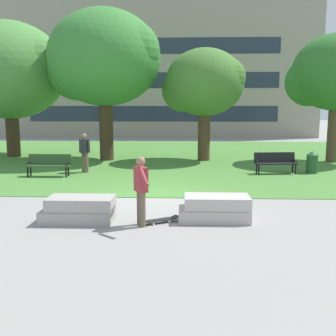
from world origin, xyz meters
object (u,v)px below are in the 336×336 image
concrete_block_left (215,209)px  skateboard (160,220)px  concrete_block_center (79,210)px  park_bench_near_left (275,161)px  trash_bin (312,162)px  park_bench_near_right (49,164)px  person_skateboarder (141,187)px  person_bystander_near_lawn (85,150)px

concrete_block_left → skateboard: size_ratio=1.83×
concrete_block_center → park_bench_near_left: (6.61, 7.38, 0.23)m
park_bench_near_left → trash_bin: size_ratio=1.93×
trash_bin → park_bench_near_right: bearing=-174.0°
concrete_block_center → park_bench_near_right: size_ratio=1.01×
person_skateboarder → person_bystander_near_lawn: 8.32m
park_bench_near_right → person_bystander_near_lawn: (1.26, 1.03, 0.44)m
skateboard → person_bystander_near_lawn: size_ratio=0.58×
concrete_block_left → skateboard: bearing=-167.7°
person_skateboarder → concrete_block_center: bearing=170.3°
concrete_block_left → person_bystander_near_lawn: person_bystander_near_lawn is taller
skateboard → trash_bin: trash_bin is taller
person_skateboarder → person_bystander_near_lawn: (-3.30, 7.64, 0.01)m
person_bystander_near_lawn → concrete_block_left: bearing=-54.1°
park_bench_near_left → person_bystander_near_lawn: (-8.30, -0.01, 0.44)m
person_bystander_near_lawn → concrete_block_center: bearing=-77.1°
skateboard → park_bench_near_left: size_ratio=0.53×
concrete_block_left → park_bench_near_right: 8.84m
person_skateboarder → person_bystander_near_lawn: person_bystander_near_lawn is taller
concrete_block_left → park_bench_near_right: (-6.41, 6.09, 0.23)m
concrete_block_center → skateboard: (2.05, -0.06, -0.22)m
concrete_block_left → person_bystander_near_lawn: (-5.15, 7.11, 0.68)m
person_skateboarder → park_bench_near_left: bearing=56.8°
trash_bin → park_bench_near_left: bearing=-175.3°
concrete_block_left → park_bench_near_left: bearing=66.1°
trash_bin → person_bystander_near_lawn: (-9.91, -0.15, 0.48)m
skateboard → trash_bin: (6.18, 7.57, 0.42)m
trash_bin → person_bystander_near_lawn: size_ratio=0.56×
park_bench_near_left → person_bystander_near_lawn: 8.31m
concrete_block_center → person_bystander_near_lawn: 7.59m
concrete_block_center → person_skateboarder: size_ratio=1.06×
skateboard → park_bench_near_right: (-5.00, 6.40, 0.45)m
person_skateboarder → person_bystander_near_lawn: size_ratio=1.00×
concrete_block_center → person_skateboarder: 1.76m
concrete_block_center → park_bench_near_right: 7.00m
trash_bin → concrete_block_center: bearing=-137.6°
skateboard → person_skateboarder: bearing=-153.5°
trash_bin → skateboard: bearing=-129.2°
person_skateboarder → person_bystander_near_lawn: bearing=113.3°
park_bench_near_left → concrete_block_left: bearing=-113.9°
person_skateboarder → trash_bin: person_skateboarder is taller
concrete_block_center → park_bench_near_left: bearing=48.1°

